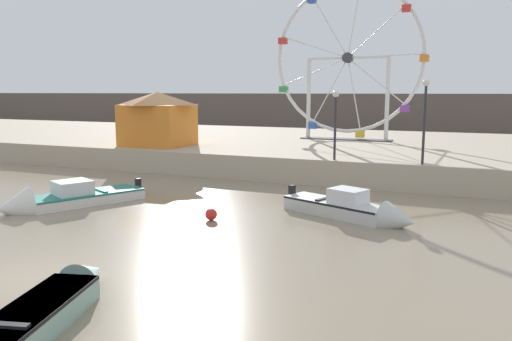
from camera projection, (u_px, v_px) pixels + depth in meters
name	position (u px, v px, depth m)	size (l,w,h in m)	color
ground_plane	(29.00, 278.00, 12.72)	(240.00, 240.00, 0.00)	gray
quay_promenade	(319.00, 149.00, 35.65)	(110.00, 20.88, 1.30)	#B7A88E
distant_town_skyline	(379.00, 114.00, 56.35)	(140.00, 3.00, 4.40)	#564C47
motorboat_seafoam	(46.00, 309.00, 10.25)	(2.45, 5.54, 1.10)	#93BCAD
motorboat_pale_grey	(355.00, 209.00, 18.63)	(5.40, 3.07, 1.41)	silver
motorboat_white_red_stripe	(59.00, 200.00, 20.54)	(3.90, 5.93, 1.54)	silver
ferris_wheel_white_frame	(348.00, 61.00, 34.61)	(10.37, 1.20, 10.70)	silver
carnival_booth_orange_canopy	(158.00, 118.00, 31.42)	(4.26, 3.83, 3.30)	orange
promenade_lamp_near	(425.00, 109.00, 23.05)	(0.32, 0.32, 3.87)	#2D2D33
promenade_lamp_far	(335.00, 114.00, 24.68)	(0.32, 0.32, 3.37)	#2D2D33
mooring_buoy_orange	(211.00, 214.00, 18.44)	(0.44, 0.44, 0.44)	red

